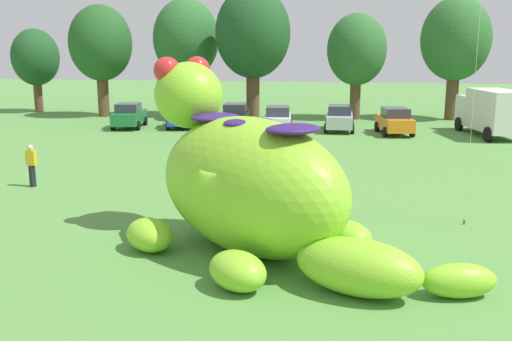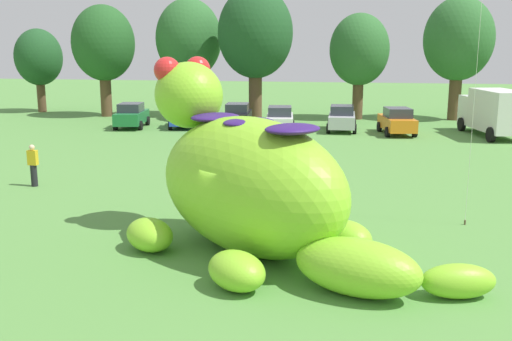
{
  "view_description": "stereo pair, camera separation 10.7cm",
  "coord_description": "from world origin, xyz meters",
  "px_view_note": "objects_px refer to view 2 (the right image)",
  "views": [
    {
      "loc": [
        2.73,
        -14.93,
        5.56
      ],
      "look_at": [
        -0.16,
        1.31,
        2.08
      ],
      "focal_mm": 41.31,
      "sensor_mm": 36.0,
      "label": 1
    },
    {
      "loc": [
        2.84,
        -14.91,
        5.56
      ],
      "look_at": [
        -0.16,
        1.31,
        2.08
      ],
      "focal_mm": 41.31,
      "sensor_mm": 36.0,
      "label": 2
    }
  ],
  "objects_px": {
    "car_blue": "(184,115)",
    "car_orange": "(397,121)",
    "car_silver": "(342,118)",
    "spectator_near_inflatable": "(233,166)",
    "spectator_by_cars": "(194,161)",
    "giant_inflatable_creature": "(250,183)",
    "car_white": "(280,119)",
    "box_truck": "(493,111)",
    "car_black": "(238,116)",
    "car_green": "(132,115)",
    "spectator_mid_field": "(33,166)"
  },
  "relations": [
    {
      "from": "car_green",
      "to": "spectator_near_inflatable",
      "type": "xyz_separation_m",
      "value": [
        10.84,
        -15.92,
        -0.01
      ]
    },
    {
      "from": "giant_inflatable_creature",
      "to": "car_orange",
      "type": "xyz_separation_m",
      "value": [
        5.06,
        23.5,
        -1.07
      ]
    },
    {
      "from": "car_black",
      "to": "spectator_by_cars",
      "type": "height_order",
      "value": "car_black"
    },
    {
      "from": "car_green",
      "to": "spectator_by_cars",
      "type": "xyz_separation_m",
      "value": [
        8.98,
        -15.21,
        -0.01
      ]
    },
    {
      "from": "giant_inflatable_creature",
      "to": "box_truck",
      "type": "relative_size",
      "value": 1.47
    },
    {
      "from": "car_silver",
      "to": "car_blue",
      "type": "bearing_deg",
      "value": -178.78
    },
    {
      "from": "car_white",
      "to": "car_blue",
      "type": "bearing_deg",
      "value": 170.49
    },
    {
      "from": "car_blue",
      "to": "car_white",
      "type": "relative_size",
      "value": 1.02
    },
    {
      "from": "spectator_by_cars",
      "to": "spectator_mid_field",
      "type": "bearing_deg",
      "value": -160.35
    },
    {
      "from": "giant_inflatable_creature",
      "to": "spectator_near_inflatable",
      "type": "relative_size",
      "value": 5.76
    },
    {
      "from": "car_silver",
      "to": "car_orange",
      "type": "xyz_separation_m",
      "value": [
        3.56,
        -0.9,
        0.0
      ]
    },
    {
      "from": "car_orange",
      "to": "spectator_mid_field",
      "type": "bearing_deg",
      "value": -130.89
    },
    {
      "from": "spectator_near_inflatable",
      "to": "car_orange",
      "type": "bearing_deg",
      "value": 65.81
    },
    {
      "from": "car_blue",
      "to": "car_orange",
      "type": "bearing_deg",
      "value": -2.62
    },
    {
      "from": "spectator_by_cars",
      "to": "car_blue",
      "type": "bearing_deg",
      "value": 108.67
    },
    {
      "from": "car_green",
      "to": "car_blue",
      "type": "xyz_separation_m",
      "value": [
        3.58,
        0.78,
        0.0
      ]
    },
    {
      "from": "spectator_near_inflatable",
      "to": "spectator_mid_field",
      "type": "xyz_separation_m",
      "value": [
        -7.95,
        -1.46,
        0.0
      ]
    },
    {
      "from": "car_orange",
      "to": "box_truck",
      "type": "relative_size",
      "value": 0.65
    },
    {
      "from": "giant_inflatable_creature",
      "to": "spectator_mid_field",
      "type": "distance_m",
      "value": 11.79
    },
    {
      "from": "car_orange",
      "to": "box_truck",
      "type": "distance_m",
      "value": 5.92
    },
    {
      "from": "car_black",
      "to": "spectator_by_cars",
      "type": "relative_size",
      "value": 2.5
    },
    {
      "from": "car_green",
      "to": "car_black",
      "type": "xyz_separation_m",
      "value": [
        7.31,
        1.17,
        0.0
      ]
    },
    {
      "from": "car_green",
      "to": "car_silver",
      "type": "bearing_deg",
      "value": 4.0
    },
    {
      "from": "giant_inflatable_creature",
      "to": "car_silver",
      "type": "relative_size",
      "value": 2.37
    },
    {
      "from": "car_orange",
      "to": "spectator_near_inflatable",
      "type": "bearing_deg",
      "value": -114.19
    },
    {
      "from": "spectator_near_inflatable",
      "to": "spectator_by_cars",
      "type": "height_order",
      "value": "same"
    },
    {
      "from": "box_truck",
      "to": "spectator_mid_field",
      "type": "height_order",
      "value": "box_truck"
    },
    {
      "from": "giant_inflatable_creature",
      "to": "car_orange",
      "type": "distance_m",
      "value": 24.06
    },
    {
      "from": "spectator_mid_field",
      "to": "car_silver",
      "type": "bearing_deg",
      "value": 57.77
    },
    {
      "from": "car_blue",
      "to": "car_silver",
      "type": "distance_m",
      "value": 10.92
    },
    {
      "from": "car_white",
      "to": "spectator_mid_field",
      "type": "xyz_separation_m",
      "value": [
        -7.6,
        -17.0,
        -0.01
      ]
    },
    {
      "from": "car_white",
      "to": "spectator_by_cars",
      "type": "relative_size",
      "value": 2.51
    },
    {
      "from": "car_orange",
      "to": "spectator_by_cars",
      "type": "xyz_separation_m",
      "value": [
        -9.06,
        -15.33,
        -0.01
      ]
    },
    {
      "from": "car_silver",
      "to": "car_orange",
      "type": "relative_size",
      "value": 0.96
    },
    {
      "from": "box_truck",
      "to": "spectator_mid_field",
      "type": "distance_m",
      "value": 27.48
    },
    {
      "from": "car_white",
      "to": "box_truck",
      "type": "xyz_separation_m",
      "value": [
        13.42,
        0.67,
        0.74
      ]
    },
    {
      "from": "car_black",
      "to": "spectator_by_cars",
      "type": "bearing_deg",
      "value": -84.19
    },
    {
      "from": "giant_inflatable_creature",
      "to": "car_black",
      "type": "relative_size",
      "value": 2.31
    },
    {
      "from": "car_blue",
      "to": "car_orange",
      "type": "height_order",
      "value": "same"
    },
    {
      "from": "car_green",
      "to": "car_silver",
      "type": "distance_m",
      "value": 14.52
    },
    {
      "from": "car_silver",
      "to": "car_orange",
      "type": "distance_m",
      "value": 3.67
    },
    {
      "from": "car_white",
      "to": "car_silver",
      "type": "xyz_separation_m",
      "value": [
        3.99,
        1.39,
        0.0
      ]
    },
    {
      "from": "giant_inflatable_creature",
      "to": "car_blue",
      "type": "relative_size",
      "value": 2.25
    },
    {
      "from": "box_truck",
      "to": "spectator_near_inflatable",
      "type": "distance_m",
      "value": 20.84
    },
    {
      "from": "car_orange",
      "to": "box_truck",
      "type": "bearing_deg",
      "value": 1.74
    },
    {
      "from": "spectator_mid_field",
      "to": "car_black",
      "type": "bearing_deg",
      "value": 76.61
    },
    {
      "from": "car_blue",
      "to": "spectator_mid_field",
      "type": "xyz_separation_m",
      "value": [
        -0.68,
        -18.16,
        -0.01
      ]
    },
    {
      "from": "giant_inflatable_creature",
      "to": "box_truck",
      "type": "height_order",
      "value": "giant_inflatable_creature"
    },
    {
      "from": "box_truck",
      "to": "spectator_near_inflatable",
      "type": "bearing_deg",
      "value": -128.88
    },
    {
      "from": "box_truck",
      "to": "spectator_by_cars",
      "type": "distance_m",
      "value": 21.54
    }
  ]
}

